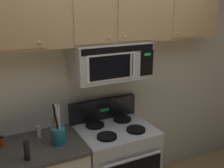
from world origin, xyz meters
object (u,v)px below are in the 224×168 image
(stove_range, at_px, (115,165))
(salt_shaker, at_px, (39,132))
(pepper_mill, at_px, (27,150))
(utensil_crock_teal, at_px, (58,134))
(spice_jar, at_px, (2,142))
(over_range_microwave, at_px, (110,61))

(stove_range, distance_m, salt_shaker, 0.89)
(salt_shaker, bearing_deg, pepper_mill, -116.43)
(utensil_crock_teal, bearing_deg, salt_shaker, 122.95)
(utensil_crock_teal, height_order, spice_jar, utensil_crock_teal)
(over_range_microwave, height_order, utensil_crock_teal, over_range_microwave)
(over_range_microwave, xyz_separation_m, utensil_crock_teal, (-0.60, -0.16, -0.58))
(stove_range, height_order, spice_jar, stove_range)
(spice_jar, bearing_deg, over_range_microwave, -0.21)
(stove_range, relative_size, over_range_microwave, 1.47)
(stove_range, xyz_separation_m, over_range_microwave, (-0.00, 0.12, 1.11))
(salt_shaker, relative_size, spice_jar, 1.14)
(pepper_mill, bearing_deg, over_range_microwave, 18.87)
(pepper_mill, distance_m, spice_jar, 0.35)
(stove_range, height_order, utensil_crock_teal, utensil_crock_teal)
(salt_shaker, bearing_deg, over_range_microwave, -3.00)
(pepper_mill, bearing_deg, utensil_crock_teal, 25.92)
(pepper_mill, bearing_deg, spice_jar, 117.09)
(stove_range, height_order, pepper_mill, stove_range)
(pepper_mill, bearing_deg, stove_range, 11.99)
(stove_range, height_order, salt_shaker, stove_range)
(stove_range, xyz_separation_m, salt_shaker, (-0.73, 0.15, 0.49))
(spice_jar, bearing_deg, salt_shaker, 5.90)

